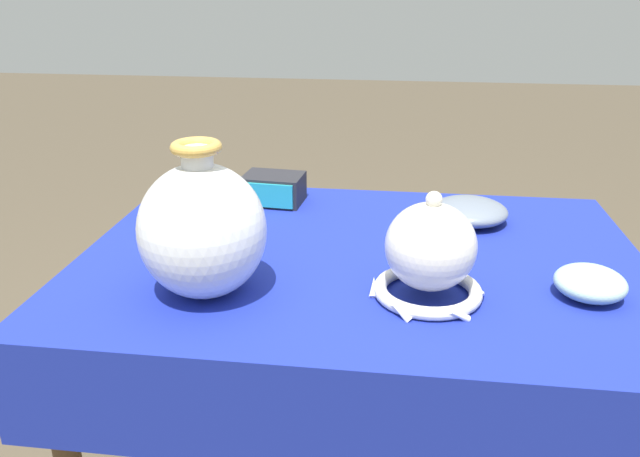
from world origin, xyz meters
The scene contains 8 objects.
display_table centered at (0.00, -0.01, 0.66)m, with size 1.05×0.76×0.74m.
vase_tall_bulbous centered at (-0.24, -0.19, 0.85)m, with size 0.20×0.20×0.26m.
vase_dome_bell centered at (0.12, -0.16, 0.82)m, with size 0.19×0.18×0.19m.
mosaic_tile_box centered at (-0.22, 0.26, 0.77)m, with size 0.14×0.11×0.07m.
bowl_shallow_slate centered at (0.22, 0.19, 0.77)m, with size 0.16×0.16×0.05m, color slate.
bowl_shallow_celadon centered at (0.38, -0.13, 0.77)m, with size 0.11×0.11×0.05m, color #A8CCB7.
cup_wide_charcoal centered at (-0.28, -0.01, 0.79)m, with size 0.09×0.09×0.08m.
pot_squat_teal centered at (-0.40, 0.15, 0.77)m, with size 0.13×0.13×0.06m, color teal.
Camera 1 is at (0.06, -1.08, 1.23)m, focal length 35.00 mm.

